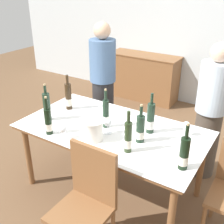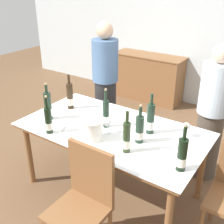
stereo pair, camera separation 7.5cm
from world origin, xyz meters
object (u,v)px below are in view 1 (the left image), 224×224
(wine_bottle_4, at_px, (106,114))
(wine_bottle_5, at_px, (68,97))
(wine_bottle_6, at_px, (47,108))
(wine_glass_0, at_px, (108,123))
(wine_bottle_3, at_px, (151,119))
(person_host, at_px, (103,87))
(wine_bottle_1, at_px, (48,122))
(wine_bottle_0, at_px, (140,129))
(chair_near_front, at_px, (87,198))
(wine_bottle_2, at_px, (128,138))
(ice_bucket, at_px, (93,130))
(sideboard_cabinet, at_px, (143,77))
(wine_bottle_7, at_px, (184,154))
(person_guest_left, at_px, (210,114))
(wine_glass_2, at_px, (63,130))
(wine_glass_1, at_px, (186,126))
(dining_table, at_px, (112,134))

(wine_bottle_4, relative_size, wine_bottle_5, 1.01)
(wine_bottle_6, height_order, wine_glass_0, wine_bottle_6)
(wine_bottle_3, height_order, person_host, person_host)
(wine_bottle_5, bearing_deg, wine_bottle_1, -68.89)
(wine_bottle_0, bearing_deg, chair_near_front, -99.78)
(wine_bottle_2, distance_m, wine_bottle_6, 0.99)
(ice_bucket, height_order, wine_bottle_2, wine_bottle_2)
(sideboard_cabinet, height_order, wine_bottle_2, wine_bottle_2)
(wine_bottle_5, distance_m, wine_bottle_7, 1.50)
(wine_bottle_6, relative_size, person_host, 0.24)
(wine_bottle_6, bearing_deg, person_guest_left, 36.39)
(sideboard_cabinet, bearing_deg, wine_glass_2, -77.86)
(sideboard_cabinet, height_order, wine_bottle_5, wine_bottle_5)
(wine_bottle_1, xyz_separation_m, wine_glass_1, (1.10, 0.66, -0.02))
(wine_bottle_2, bearing_deg, ice_bucket, 179.67)
(wine_glass_0, xyz_separation_m, wine_glass_2, (-0.29, -0.30, -0.01))
(dining_table, height_order, ice_bucket, ice_bucket)
(sideboard_cabinet, bearing_deg, wine_bottle_2, -66.03)
(sideboard_cabinet, distance_m, ice_bucket, 2.90)
(wine_bottle_5, xyz_separation_m, wine_bottle_7, (1.46, -0.36, -0.01))
(wine_bottle_1, height_order, wine_bottle_3, wine_bottle_3)
(wine_bottle_4, distance_m, wine_bottle_6, 0.62)
(dining_table, height_order, wine_glass_2, wine_glass_2)
(wine_bottle_0, relative_size, wine_glass_1, 2.51)
(wine_glass_1, bearing_deg, wine_glass_2, -144.52)
(wine_glass_1, bearing_deg, wine_bottle_7, -72.97)
(ice_bucket, bearing_deg, wine_bottle_6, 174.27)
(wine_bottle_2, relative_size, wine_glass_1, 2.62)
(sideboard_cabinet, xyz_separation_m, chair_near_front, (1.12, -3.20, 0.13))
(wine_bottle_5, bearing_deg, person_guest_left, 26.94)
(wine_bottle_4, relative_size, wine_glass_0, 2.67)
(wine_bottle_2, height_order, person_guest_left, person_guest_left)
(wine_glass_0, bearing_deg, wine_bottle_6, -171.82)
(wine_bottle_5, distance_m, wine_glass_1, 1.31)
(wine_bottle_4, relative_size, wine_bottle_6, 1.02)
(wine_bottle_0, relative_size, chair_near_front, 0.38)
(wine_bottle_6, relative_size, wine_bottle_7, 1.00)
(wine_bottle_0, height_order, person_guest_left, person_guest_left)
(wine_bottle_1, bearing_deg, wine_bottle_2, 10.08)
(wine_bottle_3, height_order, chair_near_front, wine_bottle_3)
(wine_bottle_0, xyz_separation_m, wine_bottle_7, (0.46, -0.17, 0.01))
(wine_bottle_3, xyz_separation_m, wine_glass_1, (0.31, 0.12, -0.04))
(dining_table, distance_m, wine_glass_0, 0.20)
(wine_glass_0, bearing_deg, wine_bottle_4, 130.90)
(dining_table, xyz_separation_m, wine_bottle_6, (-0.66, -0.20, 0.21))
(sideboard_cabinet, bearing_deg, wine_bottle_1, -81.31)
(wine_bottle_0, distance_m, wine_bottle_5, 1.01)
(sideboard_cabinet, distance_m, dining_table, 2.64)
(dining_table, xyz_separation_m, wine_bottle_3, (0.34, 0.14, 0.21))
(wine_bottle_0, distance_m, wine_bottle_7, 0.49)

